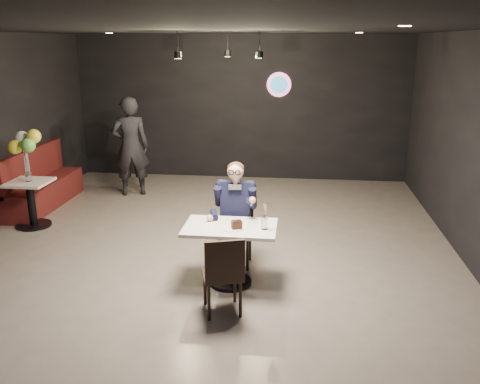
# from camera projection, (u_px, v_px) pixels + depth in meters

# --- Properties ---
(floor) EXTENTS (9.00, 9.00, 0.00)m
(floor) POSITION_uv_depth(u_px,v_px,m) (202.00, 262.00, 6.85)
(floor) COLOR slate
(floor) RESTS_ON ground
(wall_sign) EXTENTS (0.50, 0.06, 0.50)m
(wall_sign) POSITION_uv_depth(u_px,v_px,m) (279.00, 85.00, 10.45)
(wall_sign) COLOR pink
(wall_sign) RESTS_ON floor
(pendant_lights) EXTENTS (1.40, 1.20, 0.36)m
(pendant_lights) POSITION_uv_depth(u_px,v_px,m) (222.00, 40.00, 7.93)
(pendant_lights) COLOR black
(pendant_lights) RESTS_ON floor
(main_table) EXTENTS (1.10, 0.70, 0.75)m
(main_table) POSITION_uv_depth(u_px,v_px,m) (230.00, 255.00, 6.14)
(main_table) COLOR white
(main_table) RESTS_ON floor
(chair_far) EXTENTS (0.42, 0.46, 0.92)m
(chair_far) POSITION_uv_depth(u_px,v_px,m) (236.00, 232.00, 6.64)
(chair_far) COLOR black
(chair_far) RESTS_ON floor
(chair_near) EXTENTS (0.54, 0.56, 0.92)m
(chair_near) POSITION_uv_depth(u_px,v_px,m) (222.00, 273.00, 5.48)
(chair_near) COLOR black
(chair_near) RESTS_ON floor
(seated_man) EXTENTS (0.60, 0.80, 1.44)m
(seated_man) POSITION_uv_depth(u_px,v_px,m) (236.00, 213.00, 6.57)
(seated_man) COLOR black
(seated_man) RESTS_ON floor
(dessert_plate) EXTENTS (0.22, 0.22, 0.01)m
(dessert_plate) POSITION_uv_depth(u_px,v_px,m) (232.00, 229.00, 5.92)
(dessert_plate) COLOR white
(dessert_plate) RESTS_ON main_table
(cake_slice) EXTENTS (0.14, 0.13, 0.08)m
(cake_slice) POSITION_uv_depth(u_px,v_px,m) (237.00, 225.00, 5.92)
(cake_slice) COLOR black
(cake_slice) RESTS_ON dessert_plate
(mint_leaf) EXTENTS (0.06, 0.04, 0.01)m
(mint_leaf) POSITION_uv_depth(u_px,v_px,m) (235.00, 222.00, 5.91)
(mint_leaf) COLOR green
(mint_leaf) RESTS_ON cake_slice
(sundae_glass) EXTENTS (0.07, 0.07, 0.16)m
(sundae_glass) POSITION_uv_depth(u_px,v_px,m) (264.00, 222.00, 5.92)
(sundae_glass) COLOR silver
(sundae_glass) RESTS_ON main_table
(wafer_cone) EXTENTS (0.08, 0.08, 0.14)m
(wafer_cone) POSITION_uv_depth(u_px,v_px,m) (266.00, 210.00, 5.84)
(wafer_cone) COLOR tan
(wafer_cone) RESTS_ON sundae_glass
(booth_bench) EXTENTS (0.52, 2.09, 1.04)m
(booth_bench) POSITION_uv_depth(u_px,v_px,m) (43.00, 178.00, 9.01)
(booth_bench) COLOR #460F11
(booth_bench) RESTS_ON floor
(side_table) EXTENTS (0.62, 0.62, 0.77)m
(side_table) POSITION_uv_depth(u_px,v_px,m) (32.00, 203.00, 8.07)
(side_table) COLOR white
(side_table) RESTS_ON floor
(balloon_vase) EXTENTS (0.10, 0.10, 0.15)m
(balloon_vase) POSITION_uv_depth(u_px,v_px,m) (28.00, 177.00, 7.94)
(balloon_vase) COLOR silver
(balloon_vase) RESTS_ON side_table
(balloon_bunch) EXTENTS (0.40, 0.40, 0.66)m
(balloon_bunch) POSITION_uv_depth(u_px,v_px,m) (25.00, 151.00, 7.82)
(balloon_bunch) COLOR yellow
(balloon_bunch) RESTS_ON balloon_vase
(passerby) EXTENTS (0.79, 0.64, 1.88)m
(passerby) POSITION_uv_depth(u_px,v_px,m) (131.00, 147.00, 9.62)
(passerby) COLOR black
(passerby) RESTS_ON floor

